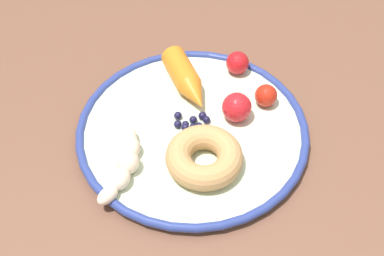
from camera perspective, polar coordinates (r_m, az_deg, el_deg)
name	(u,v)px	position (r m, az deg, el deg)	size (l,w,h in m)	color
dining_table	(228,162)	(0.84, 3.87, -3.57)	(1.06, 0.97, 0.72)	brown
plate	(192,129)	(0.76, 0.00, -0.14)	(0.33, 0.33, 0.02)	silver
banana	(125,163)	(0.71, -7.14, -3.68)	(0.07, 0.13, 0.03)	beige
carrot_orange	(187,80)	(0.80, -0.56, 5.07)	(0.06, 0.12, 0.04)	orange
donut	(204,157)	(0.71, 1.30, -3.10)	(0.10, 0.10, 0.03)	tan
blueberry_pile	(191,124)	(0.76, -0.13, 0.43)	(0.05, 0.05, 0.02)	#191638
tomato_near	(266,96)	(0.79, 7.85, 3.43)	(0.03, 0.03, 0.03)	red
tomato_mid	(237,63)	(0.83, 4.84, 6.90)	(0.04, 0.04, 0.04)	red
tomato_far	(237,107)	(0.76, 4.76, 2.20)	(0.04, 0.04, 0.04)	red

